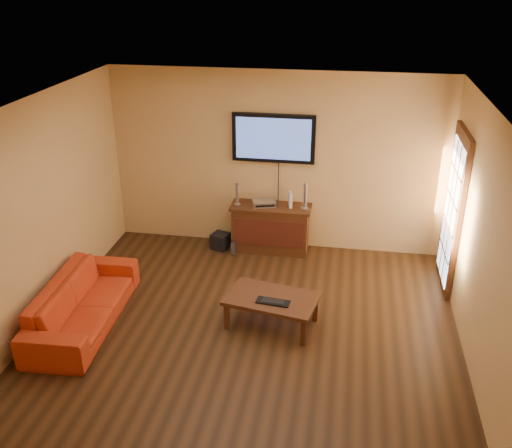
% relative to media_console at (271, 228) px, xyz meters
% --- Properties ---
extents(ground_plane, '(5.00, 5.00, 0.00)m').
position_rel_media_console_xyz_m(ground_plane, '(0.04, -2.26, -0.37)').
color(ground_plane, black).
rests_on(ground_plane, ground).
extents(room_walls, '(5.00, 5.00, 5.00)m').
position_rel_media_console_xyz_m(room_walls, '(0.04, -1.64, 1.32)').
color(room_walls, tan).
rests_on(room_walls, ground).
extents(french_door, '(0.07, 1.02, 2.22)m').
position_rel_media_console_xyz_m(french_door, '(2.50, -0.56, 0.68)').
color(french_door, '#3B1C0D').
rests_on(french_door, ground).
extents(media_console, '(1.20, 0.46, 0.73)m').
position_rel_media_console_xyz_m(media_console, '(0.00, 0.00, 0.00)').
color(media_console, '#3B1C0D').
rests_on(media_console, ground).
extents(television, '(1.22, 0.08, 0.72)m').
position_rel_media_console_xyz_m(television, '(0.00, 0.19, 1.35)').
color(television, black).
rests_on(television, ground).
extents(coffee_table, '(1.18, 0.84, 0.39)m').
position_rel_media_console_xyz_m(coffee_table, '(0.30, -1.98, -0.03)').
color(coffee_table, '#3B1C0D').
rests_on(coffee_table, ground).
extents(sofa, '(0.68, 2.01, 0.78)m').
position_rel_media_console_xyz_m(sofa, '(-1.97, -2.33, 0.02)').
color(sofa, red).
rests_on(sofa, ground).
extents(speaker_left, '(0.09, 0.09, 0.34)m').
position_rel_media_console_xyz_m(speaker_left, '(-0.51, -0.02, 0.52)').
color(speaker_left, silver).
rests_on(speaker_left, media_console).
extents(speaker_right, '(0.11, 0.11, 0.40)m').
position_rel_media_console_xyz_m(speaker_right, '(0.51, 0.00, 0.54)').
color(speaker_right, silver).
rests_on(speaker_right, media_console).
extents(av_receiver, '(0.39, 0.33, 0.08)m').
position_rel_media_console_xyz_m(av_receiver, '(-0.11, 0.01, 0.40)').
color(av_receiver, silver).
rests_on(av_receiver, media_console).
extents(game_console, '(0.08, 0.17, 0.22)m').
position_rel_media_console_xyz_m(game_console, '(0.29, 0.03, 0.47)').
color(game_console, white).
rests_on(game_console, media_console).
extents(subwoofer, '(0.31, 0.31, 0.24)m').
position_rel_media_console_xyz_m(subwoofer, '(-0.77, -0.08, -0.25)').
color(subwoofer, black).
rests_on(subwoofer, ground).
extents(bottle, '(0.08, 0.08, 0.23)m').
position_rel_media_console_xyz_m(bottle, '(-0.53, -0.28, -0.26)').
color(bottle, white).
rests_on(bottle, ground).
extents(keyboard, '(0.41, 0.19, 0.02)m').
position_rel_media_console_xyz_m(keyboard, '(0.33, -2.09, 0.03)').
color(keyboard, black).
rests_on(keyboard, coffee_table).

